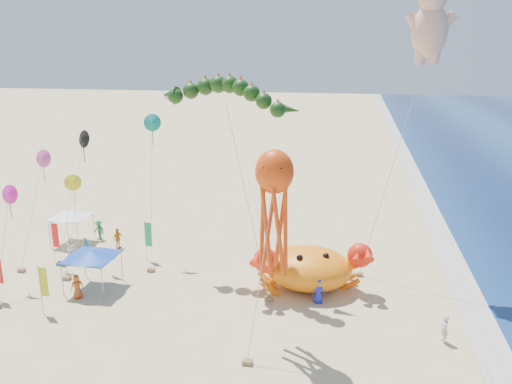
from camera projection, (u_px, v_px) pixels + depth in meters
The scene contains 11 objects.
ground at pixel (280, 298), 32.36m from camera, with size 320.00×320.00×0.00m, color #D1B784.
foam_strip at pixel (477, 316), 30.13m from camera, with size 320.00×320.00×0.00m, color silver.
crab_inflatable at pixel (309, 267), 33.37m from camera, with size 7.85×6.41×3.44m.
dragon_kite at pixel (224, 99), 32.82m from camera, with size 10.00×6.13×13.51m.
cherub_kite at pixel (430, 21), 31.47m from camera, with size 4.86×2.59×19.63m.
octopus_kite at pixel (274, 203), 25.62m from camera, with size 2.15×3.63×10.73m.
canopy_blue at pixel (91, 254), 33.12m from camera, with size 3.37×3.37×2.71m.
canopy_white at pixel (71, 215), 41.09m from camera, with size 3.05×3.05×2.71m.
feather_flags at pixel (65, 254), 34.17m from camera, with size 7.43×8.80×3.20m.
beachgoers at pixel (141, 257), 36.71m from camera, with size 27.00×11.50×1.78m.
small_kites at pixel (73, 171), 36.09m from camera, with size 8.98×10.23×11.01m.
Camera 1 is at (4.07, -28.97, 15.52)m, focal length 35.00 mm.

